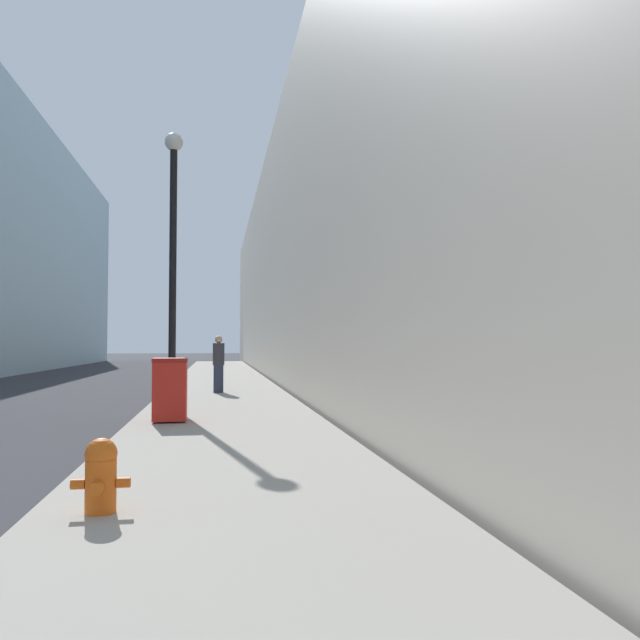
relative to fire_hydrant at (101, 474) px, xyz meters
The scene contains 6 objects.
sidewalk_right 17.45m from the fire_hydrant, 85.86° to the left, with size 3.79×60.00×0.14m.
building_right_stone 27.45m from the fire_hydrant, 69.98° to the left, with size 12.00×60.00×10.58m.
fire_hydrant is the anchor object (origin of this frame).
trash_bin 6.50m from the fire_hydrant, 88.83° to the left, with size 0.64×0.62×1.22m.
lamppost 9.49m from the fire_hydrant, 90.01° to the left, with size 0.42×0.42×6.42m.
pedestrian_on_sidewalk 13.57m from the fire_hydrant, 85.46° to the left, with size 0.35×0.23×1.74m.
Camera 1 is at (5.54, -5.24, 1.65)m, focal length 35.00 mm.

